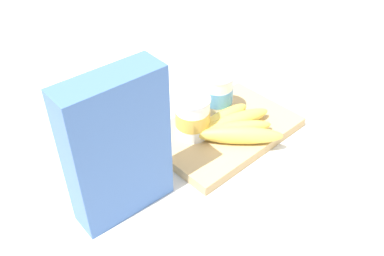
{
  "coord_description": "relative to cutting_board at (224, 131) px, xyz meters",
  "views": [
    {
      "loc": [
        -0.54,
        -0.47,
        0.58
      ],
      "look_at": [
        -0.1,
        0.0,
        0.07
      ],
      "focal_mm": 39.27,
      "sensor_mm": 36.0,
      "label": 1
    }
  ],
  "objects": [
    {
      "name": "cereal_box",
      "position": [
        -0.27,
        -0.01,
        0.12
      ],
      "size": [
        0.18,
        0.07,
        0.27
      ],
      "primitive_type": "cube",
      "rotation": [
        0.0,
        0.0,
        3.09
      ],
      "color": "#4770B7",
      "rests_on": "ground_plane"
    },
    {
      "name": "ground_plane",
      "position": [
        0.0,
        0.0,
        -0.01
      ],
      "size": [
        2.4,
        2.4,
        0.0
      ],
      "primitive_type": "plane",
      "color": "silver"
    },
    {
      "name": "cutting_board",
      "position": [
        0.0,
        0.0,
        0.0
      ],
      "size": [
        0.31,
        0.2,
        0.02
      ],
      "primitive_type": "cube",
      "color": "tan",
      "rests_on": "ground_plane"
    },
    {
      "name": "banana_bunch",
      "position": [
        -0.0,
        -0.02,
        0.03
      ],
      "size": [
        0.19,
        0.16,
        0.04
      ],
      "color": "#EECC51",
      "rests_on": "cutting_board"
    },
    {
      "name": "yogurt_cup_front",
      "position": [
        -0.06,
        0.03,
        0.06
      ],
      "size": [
        0.07,
        0.07,
        0.09
      ],
      "color": "white",
      "rests_on": "cutting_board"
    },
    {
      "name": "yogurt_cup_back",
      "position": [
        0.03,
        0.05,
        0.06
      ],
      "size": [
        0.07,
        0.07,
        0.09
      ],
      "color": "white",
      "rests_on": "cutting_board"
    }
  ]
}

